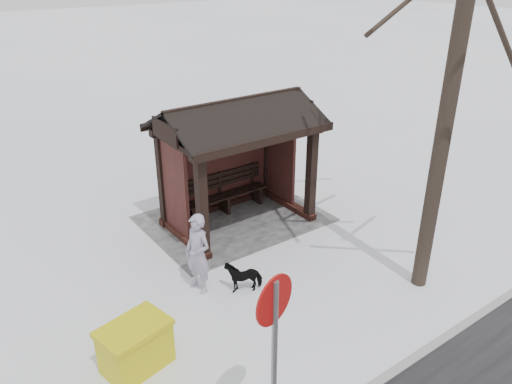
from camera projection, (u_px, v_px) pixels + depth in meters
ground at (239, 222)px, 12.25m from camera, size 120.00×120.00×0.00m
kerb at (425, 351)px, 8.21m from camera, size 120.00×0.15×0.06m
trampled_patch at (234, 218)px, 12.39m from camera, size 4.20×3.20×0.02m
bus_shelter at (233, 136)px, 11.44m from camera, size 3.60×2.40×3.09m
pedestrian at (198, 254)px, 9.42m from camera, size 0.52×0.67×1.62m
dog at (243, 275)px, 9.66m from camera, size 0.78×0.58×0.60m
grit_bin at (136, 346)px, 7.74m from camera, size 1.19×0.93×0.81m
road_sign at (274, 329)px, 5.98m from camera, size 0.65×0.20×2.60m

